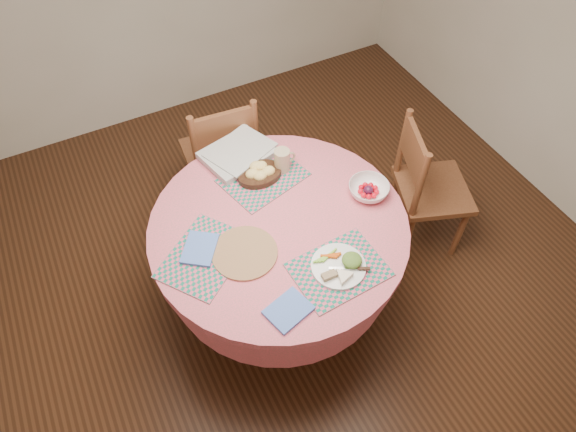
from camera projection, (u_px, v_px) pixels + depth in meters
name	position (u px, v px, depth m)	size (l,w,h in m)	color
ground	(280.00, 303.00, 3.01)	(4.00, 4.00, 0.00)	#331C0F
room_envelope	(274.00, 42.00, 1.68)	(4.01, 4.01, 2.71)	silver
dining_table	(279.00, 248.00, 2.58)	(1.24, 1.24, 0.75)	#C55C65
chair_right	(426.00, 186.00, 2.96)	(0.51, 0.53, 0.90)	brown
chair_back	(223.00, 154.00, 3.10)	(0.46, 0.44, 0.92)	brown
placemat_front	(339.00, 269.00, 2.26)	(0.40, 0.30, 0.01)	#136F58
placemat_left	(205.00, 256.00, 2.30)	(0.40, 0.30, 0.01)	#136F58
placemat_back	(263.00, 177.00, 2.61)	(0.40, 0.30, 0.01)	#136F58
wicker_trivet	(245.00, 253.00, 2.31)	(0.30, 0.30, 0.01)	#8D5B3D
napkin_near	(288.00, 310.00, 2.13)	(0.18, 0.14, 0.01)	#5074CE
napkin_far	(200.00, 249.00, 2.32)	(0.18, 0.14, 0.01)	#5074CE
dinner_plate	(341.00, 265.00, 2.25)	(0.24, 0.24, 0.05)	white
bread_bowl	(260.00, 172.00, 2.59)	(0.23, 0.23, 0.08)	black
latte_mug	(283.00, 160.00, 2.60)	(0.12, 0.08, 0.13)	tan
fruit_bowl	(369.00, 190.00, 2.52)	(0.24, 0.24, 0.06)	white
newspaper_stack	(238.00, 153.00, 2.69)	(0.41, 0.35, 0.04)	silver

